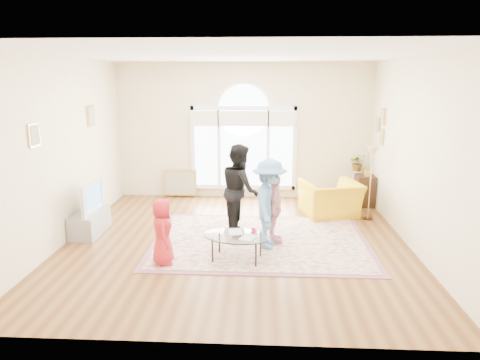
# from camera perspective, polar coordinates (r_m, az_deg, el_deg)

# --- Properties ---
(ground) EXTENTS (6.00, 6.00, 0.00)m
(ground) POSITION_cam_1_polar(r_m,az_deg,el_deg) (7.68, -0.55, -8.23)
(ground) COLOR #5A3317
(ground) RESTS_ON ground
(room_shell) EXTENTS (6.00, 6.00, 6.00)m
(room_shell) POSITION_cam_1_polar(r_m,az_deg,el_deg) (10.04, 0.49, 6.19)
(room_shell) COLOR #F5E5C2
(room_shell) RESTS_ON ground
(area_rug) EXTENTS (3.60, 2.60, 0.02)m
(area_rug) POSITION_cam_1_polar(r_m,az_deg,el_deg) (7.71, 2.77, -8.07)
(area_rug) COLOR beige
(area_rug) RESTS_ON ground
(rug_border) EXTENTS (3.80, 2.80, 0.01)m
(rug_border) POSITION_cam_1_polar(r_m,az_deg,el_deg) (7.71, 2.77, -8.10)
(rug_border) COLOR #8E5566
(rug_border) RESTS_ON ground
(tv_console) EXTENTS (0.45, 1.00, 0.42)m
(tv_console) POSITION_cam_1_polar(r_m,az_deg,el_deg) (8.49, -19.36, -5.35)
(tv_console) COLOR gray
(tv_console) RESTS_ON ground
(television) EXTENTS (0.16, 0.99, 0.57)m
(television) POSITION_cam_1_polar(r_m,az_deg,el_deg) (8.35, -19.56, -2.13)
(television) COLOR black
(television) RESTS_ON tv_console
(coffee_table) EXTENTS (1.19, 0.88, 0.54)m
(coffee_table) POSITION_cam_1_polar(r_m,az_deg,el_deg) (6.80, -0.41, -7.54)
(coffee_table) COLOR silver
(coffee_table) RESTS_ON ground
(armchair) EXTENTS (1.35, 1.25, 0.73)m
(armchair) POSITION_cam_1_polar(r_m,az_deg,el_deg) (9.16, 11.99, -2.51)
(armchair) COLOR gold
(armchair) RESTS_ON ground
(side_cabinet) EXTENTS (0.40, 0.50, 0.70)m
(side_cabinet) POSITION_cam_1_polar(r_m,az_deg,el_deg) (10.11, 16.25, -1.34)
(side_cabinet) COLOR black
(side_cabinet) RESTS_ON ground
(floor_lamp) EXTENTS (0.29, 0.29, 1.51)m
(floor_lamp) POSITION_cam_1_polar(r_m,az_deg,el_deg) (8.93, 17.20, 2.83)
(floor_lamp) COLOR black
(floor_lamp) RESTS_ON ground
(plant_pedestal) EXTENTS (0.20, 0.20, 0.70)m
(plant_pedestal) POSITION_cam_1_polar(r_m,az_deg,el_deg) (10.52, 15.29, -0.71)
(plant_pedestal) COLOR white
(plant_pedestal) RESTS_ON ground
(potted_plant) EXTENTS (0.42, 0.38, 0.41)m
(potted_plant) POSITION_cam_1_polar(r_m,az_deg,el_deg) (10.40, 15.47, 2.26)
(potted_plant) COLOR #33722D
(potted_plant) RESTS_ON plant_pedestal
(leaning_picture) EXTENTS (0.80, 0.14, 0.62)m
(leaning_picture) POSITION_cam_1_polar(r_m,az_deg,el_deg) (10.60, -7.93, -2.20)
(leaning_picture) COLOR tan
(leaning_picture) RESTS_ON ground
(child_red) EXTENTS (0.45, 0.58, 1.04)m
(child_red) POSITION_cam_1_polar(r_m,az_deg,el_deg) (6.71, -10.31, -6.78)
(child_red) COLOR red
(child_red) RESTS_ON area_rug
(child_black) EXTENTS (0.83, 0.95, 1.67)m
(child_black) POSITION_cam_1_polar(r_m,az_deg,el_deg) (7.80, -0.02, -1.25)
(child_black) COLOR black
(child_black) RESTS_ON area_rug
(child_pink) EXTENTS (0.32, 0.72, 1.22)m
(child_pink) POSITION_cam_1_polar(r_m,az_deg,el_deg) (7.46, 4.59, -3.79)
(child_pink) COLOR #EDA5B5
(child_pink) RESTS_ON area_rug
(child_blue) EXTENTS (0.66, 1.04, 1.53)m
(child_blue) POSITION_cam_1_polar(r_m,az_deg,el_deg) (7.18, 3.91, -3.19)
(child_blue) COLOR #5B8DC3
(child_blue) RESTS_ON area_rug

